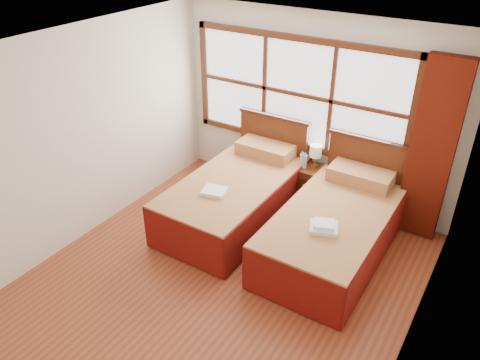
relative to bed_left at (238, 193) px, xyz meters
The scene contains 15 objects.
floor 1.36m from the bed_left, 65.29° to the right, with size 4.50×4.50×0.00m, color brown.
ceiling 2.61m from the bed_left, 65.29° to the right, with size 4.50×4.50×0.00m, color white.
wall_back 1.52m from the bed_left, 62.45° to the left, with size 4.00×4.00×0.00m, color silver.
wall_left 2.11m from the bed_left, 140.49° to the right, with size 4.50×4.50×0.00m, color silver.
wall_right 2.97m from the bed_left, 25.12° to the right, with size 4.50×4.50×0.00m, color silver.
window 1.56m from the bed_left, 73.55° to the left, with size 3.16×0.06×1.56m.
curtain 2.48m from the bed_left, 23.04° to the left, with size 0.50×0.16×2.30m, color #591408.
bed_left is the anchor object (origin of this frame).
bed_right 1.40m from the bed_left, ahead, with size 1.17×2.28×1.15m.
nightstand 1.05m from the bed_left, 49.38° to the left, with size 0.43×0.43×0.57m.
towels_left 0.58m from the bed_left, 93.34° to the right, with size 0.34×0.31×0.04m.
towels_right 1.54m from the bed_left, 18.68° to the right, with size 0.38×0.36×0.09m.
lamp 1.20m from the bed_left, 51.29° to the left, with size 0.16×0.16×0.32m.
bottle_near 0.99m from the bed_left, 53.15° to the left, with size 0.06×0.06×0.23m.
bottle_far 1.02m from the bed_left, 51.55° to the left, with size 0.06×0.06×0.22m.
Camera 1 is at (2.33, -3.30, 3.68)m, focal length 35.00 mm.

